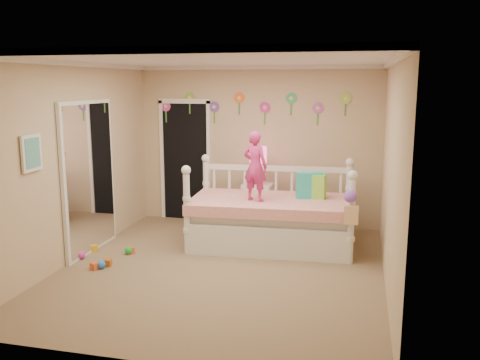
% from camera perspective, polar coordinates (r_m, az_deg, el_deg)
% --- Properties ---
extents(floor, '(4.00, 4.50, 0.01)m').
position_cam_1_polar(floor, '(6.55, -2.10, -10.00)').
color(floor, '#7F684C').
rests_on(floor, ground).
extents(ceiling, '(4.00, 4.50, 0.01)m').
position_cam_1_polar(ceiling, '(6.12, -2.27, 13.38)').
color(ceiling, white).
rests_on(ceiling, floor).
extents(back_wall, '(4.00, 0.01, 2.60)m').
position_cam_1_polar(back_wall, '(8.37, 1.94, 3.78)').
color(back_wall, tan).
rests_on(back_wall, floor).
extents(left_wall, '(0.01, 4.50, 2.60)m').
position_cam_1_polar(left_wall, '(7.00, -18.16, 1.86)').
color(left_wall, tan).
rests_on(left_wall, floor).
extents(right_wall, '(0.01, 4.50, 2.60)m').
position_cam_1_polar(right_wall, '(5.99, 16.58, 0.51)').
color(right_wall, tan).
rests_on(right_wall, floor).
extents(crown_molding, '(4.00, 4.50, 0.06)m').
position_cam_1_polar(crown_molding, '(6.12, -2.27, 13.10)').
color(crown_molding, white).
rests_on(crown_molding, ceiling).
extents(daybed, '(2.39, 1.38, 1.26)m').
position_cam_1_polar(daybed, '(7.29, 3.55, -2.64)').
color(daybed, white).
rests_on(daybed, floor).
extents(pillow_turquoise, '(0.40, 0.23, 0.37)m').
position_cam_1_polar(pillow_turquoise, '(7.31, 7.81, -0.61)').
color(pillow_turquoise, '#26C19E').
rests_on(pillow_turquoise, daybed).
extents(pillow_lime, '(0.39, 0.20, 0.35)m').
position_cam_1_polar(pillow_lime, '(7.32, 8.15, -0.71)').
color(pillow_lime, '#8AD641').
rests_on(pillow_lime, daybed).
extents(child, '(0.41, 0.33, 0.98)m').
position_cam_1_polar(child, '(7.05, 1.71, 1.55)').
color(child, '#D4307F').
rests_on(child, daybed).
extents(nightstand, '(0.49, 0.39, 0.76)m').
position_cam_1_polar(nightstand, '(8.10, 2.02, -3.08)').
color(nightstand, white).
rests_on(nightstand, floor).
extents(table_lamp, '(0.27, 0.27, 0.59)m').
position_cam_1_polar(table_lamp, '(7.95, 2.05, 2.32)').
color(table_lamp, '#DB1D69').
rests_on(table_lamp, nightstand).
extents(closet_doorway, '(0.90, 0.04, 2.07)m').
position_cam_1_polar(closet_doorway, '(8.72, -6.17, 2.25)').
color(closet_doorway, black).
rests_on(closet_doorway, back_wall).
extents(flower_decals, '(3.40, 0.02, 0.50)m').
position_cam_1_polar(flower_decals, '(8.32, 1.34, 8.16)').
color(flower_decals, '#B2668C').
rests_on(flower_decals, back_wall).
extents(mirror_closet, '(0.07, 1.30, 2.10)m').
position_cam_1_polar(mirror_closet, '(7.28, -16.55, 0.27)').
color(mirror_closet, white).
rests_on(mirror_closet, left_wall).
extents(wall_picture, '(0.05, 0.34, 0.42)m').
position_cam_1_polar(wall_picture, '(6.21, -22.36, 2.83)').
color(wall_picture, white).
rests_on(wall_picture, left_wall).
extents(hanging_bag, '(0.20, 0.16, 0.36)m').
position_cam_1_polar(hanging_bag, '(6.57, 12.23, -3.14)').
color(hanging_bag, beige).
rests_on(hanging_bag, daybed).
extents(toy_scatter, '(0.91, 1.37, 0.11)m').
position_cam_1_polar(toy_scatter, '(7.02, -16.27, -8.49)').
color(toy_scatter, '#996666').
rests_on(toy_scatter, floor).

